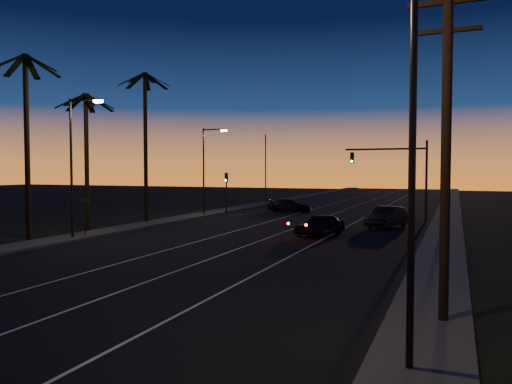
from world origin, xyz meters
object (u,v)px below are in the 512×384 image
at_px(signal_mast, 398,166).
at_px(cross_car, 290,205).
at_px(lead_car, 320,225).
at_px(right_car, 387,217).
at_px(utility_pole, 446,141).

bearing_deg(signal_mast, cross_car, 156.86).
bearing_deg(cross_car, signal_mast, -23.14).
distance_m(lead_car, cross_car, 18.76).
bearing_deg(signal_mast, lead_car, -107.55).
bearing_deg(right_car, lead_car, -119.73).
bearing_deg(cross_car, lead_car, -65.65).
bearing_deg(signal_mast, right_car, -91.68).
bearing_deg(right_car, cross_car, 136.95).
distance_m(lead_car, right_car, 7.41).
relative_size(signal_mast, right_car, 1.37).
bearing_deg(utility_pole, signal_mast, 98.47).
xyz_separation_m(utility_pole, signal_mast, (-4.46, 29.99, -0.53)).
height_order(lead_car, right_car, right_car).
xyz_separation_m(signal_mast, cross_car, (-11.58, 4.95, -4.09)).
bearing_deg(utility_pole, right_car, 100.80).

